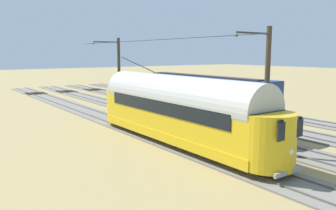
% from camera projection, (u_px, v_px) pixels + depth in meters
% --- Properties ---
extents(ground_plane, '(220.00, 220.00, 0.00)m').
position_uv_depth(ground_plane, '(228.00, 126.00, 26.83)').
color(ground_plane, '#9E8956').
extents(track_streetcar_siding, '(2.80, 80.00, 0.18)m').
position_uv_depth(track_streetcar_siding, '(277.00, 116.00, 30.80)').
color(track_streetcar_siding, slate).
rests_on(track_streetcar_siding, ground).
extents(track_adjacent_siding, '(2.80, 80.00, 0.18)m').
position_uv_depth(track_adjacent_siding, '(244.00, 122.00, 28.32)').
color(track_adjacent_siding, slate).
rests_on(track_adjacent_siding, ground).
extents(track_third_siding, '(2.80, 80.00, 0.18)m').
position_uv_depth(track_third_siding, '(205.00, 128.00, 25.83)').
color(track_third_siding, slate).
rests_on(track_third_siding, ground).
extents(track_outer_siding, '(2.80, 80.00, 0.18)m').
position_uv_depth(track_outer_siding, '(157.00, 136.00, 23.35)').
color(track_outer_siding, slate).
rests_on(track_outer_siding, ground).
extents(vintage_streetcar, '(2.65, 16.44, 5.21)m').
position_uv_depth(vintage_streetcar, '(177.00, 109.00, 21.24)').
color(vintage_streetcar, gold).
rests_on(vintage_streetcar, ground).
extents(coach_adjacent, '(2.96, 12.24, 3.85)m').
position_uv_depth(coach_adjacent, '(202.00, 100.00, 25.84)').
color(coach_adjacent, navy).
rests_on(coach_adjacent, ground).
extents(catenary_pole_foreground, '(2.67, 0.28, 7.06)m').
position_uv_depth(catenary_pole_foreground, '(118.00, 74.00, 32.31)').
color(catenary_pole_foreground, '#423323').
rests_on(catenary_pole_foreground, ground).
extents(catenary_pole_mid_near, '(2.67, 0.28, 7.06)m').
position_uv_depth(catenary_pole_mid_near, '(266.00, 90.00, 18.52)').
color(catenary_pole_mid_near, '#423323').
rests_on(catenary_pole_mid_near, ground).
extents(overhead_wire_run, '(2.47, 21.13, 0.18)m').
position_uv_depth(overhead_wire_run, '(141.00, 41.00, 24.15)').
color(overhead_wire_run, black).
rests_on(overhead_wire_run, ground).
extents(track_end_bumper, '(1.80, 0.60, 0.80)m').
position_uv_depth(track_end_bumper, '(129.00, 105.00, 35.09)').
color(track_end_bumper, '#B2A519').
rests_on(track_end_bumper, ground).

